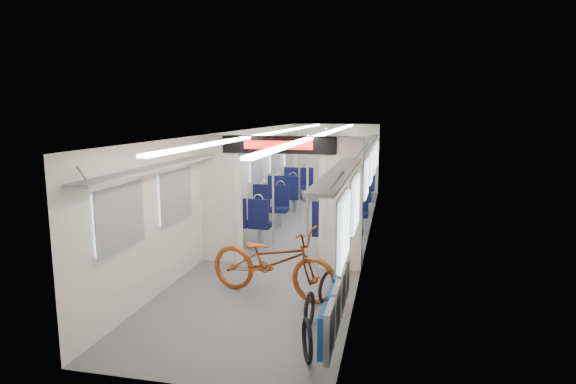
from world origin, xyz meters
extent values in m
plane|color=#515456|center=(0.00, 0.00, 0.00)|extent=(12.00, 12.00, 0.00)
cube|color=silver|center=(-1.45, 0.00, 1.15)|extent=(0.02, 12.00, 2.30)
cube|color=silver|center=(1.45, 0.00, 1.15)|extent=(0.02, 12.00, 2.30)
cube|color=silver|center=(0.00, 6.00, 1.15)|extent=(2.90, 0.02, 2.30)
cube|color=silver|center=(0.00, -6.00, 1.15)|extent=(2.90, 0.02, 2.30)
cube|color=silver|center=(0.00, 0.00, 2.30)|extent=(2.90, 12.00, 0.02)
cube|color=white|center=(-0.55, 0.00, 2.27)|extent=(0.12, 11.40, 0.04)
cube|color=white|center=(0.55, 0.00, 2.27)|extent=(0.12, 11.40, 0.04)
cube|color=silver|center=(-1.12, -2.00, 1.00)|extent=(0.65, 0.18, 2.00)
cube|color=silver|center=(1.12, -2.00, 1.00)|extent=(0.65, 0.18, 2.00)
cube|color=silver|center=(0.00, -2.00, 2.15)|extent=(2.90, 0.18, 0.30)
cylinder|color=silver|center=(-0.80, -2.00, 1.00)|extent=(0.20, 0.20, 2.00)
cylinder|color=silver|center=(0.80, -2.00, 1.00)|extent=(0.20, 0.20, 2.00)
cube|color=black|center=(0.00, -2.11, 2.15)|extent=(2.00, 0.03, 0.30)
cube|color=#FF0C07|center=(0.00, -2.13, 2.15)|extent=(1.20, 0.02, 0.14)
cube|color=white|center=(-1.42, -4.80, 1.40)|extent=(0.04, 1.00, 0.75)
cube|color=white|center=(1.42, -4.80, 1.40)|extent=(0.04, 1.00, 0.75)
cube|color=white|center=(-1.42, -3.20, 1.40)|extent=(0.04, 1.00, 0.75)
cube|color=white|center=(1.42, -3.20, 1.40)|extent=(0.04, 1.00, 0.75)
cube|color=white|center=(-1.42, -0.50, 1.40)|extent=(0.04, 1.00, 0.75)
cube|color=white|center=(1.42, -0.50, 1.40)|extent=(0.04, 1.00, 0.75)
cube|color=white|center=(-1.42, 1.40, 1.40)|extent=(0.04, 1.00, 0.75)
cube|color=white|center=(1.42, 1.40, 1.40)|extent=(0.04, 1.00, 0.75)
cube|color=white|center=(-1.42, 3.30, 1.40)|extent=(0.04, 1.00, 0.75)
cube|color=white|center=(1.42, 3.30, 1.40)|extent=(0.04, 1.00, 0.75)
cube|color=white|center=(-1.42, 5.10, 1.40)|extent=(0.04, 1.00, 0.75)
cube|color=white|center=(1.42, 5.10, 1.40)|extent=(0.04, 1.00, 0.75)
cube|color=gray|center=(-1.27, -4.00, 1.95)|extent=(0.30, 3.60, 0.04)
cube|color=gray|center=(1.27, -4.00, 1.95)|extent=(0.30, 3.60, 0.04)
cube|color=gray|center=(-1.27, 2.00, 1.95)|extent=(0.30, 7.60, 0.04)
cube|color=gray|center=(1.27, 2.00, 1.95)|extent=(0.30, 7.60, 0.04)
cube|color=gray|center=(0.00, 5.94, 1.00)|extent=(0.90, 0.05, 2.00)
imported|color=#914115|center=(0.25, -3.50, 0.54)|extent=(2.14, 1.14, 1.07)
cube|color=gray|center=(1.38, -5.69, 0.58)|extent=(0.06, 0.46, 0.52)
cube|color=navy|center=(1.32, -5.69, 0.58)|extent=(0.06, 0.42, 0.44)
cube|color=gray|center=(1.38, -5.14, 0.58)|extent=(0.06, 0.46, 0.52)
cube|color=navy|center=(1.32, -5.14, 0.58)|extent=(0.06, 0.42, 0.44)
cube|color=gray|center=(1.38, -4.59, 0.58)|extent=(0.06, 0.46, 0.52)
cube|color=navy|center=(1.32, -4.59, 0.58)|extent=(0.06, 0.42, 0.44)
cube|color=gray|center=(1.38, -4.04, 0.58)|extent=(0.06, 0.46, 0.52)
cube|color=navy|center=(1.32, -4.04, 0.58)|extent=(0.06, 0.42, 0.44)
torus|color=black|center=(1.09, -5.29, 0.23)|extent=(0.22, 0.49, 0.51)
torus|color=black|center=(0.96, -4.42, 0.21)|extent=(0.08, 0.47, 0.47)
torus|color=black|center=(1.08, -3.64, 0.22)|extent=(0.21, 0.48, 0.49)
cube|color=black|center=(-0.70, -0.79, 0.40)|extent=(0.43, 0.40, 0.10)
cylinder|color=gray|center=(-0.70, -0.79, 0.17)|extent=(0.10, 0.10, 0.35)
cube|color=black|center=(-0.70, -0.96, 0.71)|extent=(0.43, 0.08, 0.52)
torus|color=silver|center=(-0.70, -0.96, 0.97)|extent=(0.22, 0.03, 0.22)
cube|color=black|center=(-0.70, 0.81, 0.40)|extent=(0.43, 0.40, 0.10)
cylinder|color=gray|center=(-0.70, 0.81, 0.17)|extent=(0.10, 0.10, 0.35)
cube|color=black|center=(-0.70, 0.98, 0.71)|extent=(0.43, 0.08, 0.52)
torus|color=silver|center=(-0.70, 0.98, 0.97)|extent=(0.22, 0.03, 0.22)
cube|color=black|center=(-1.17, -0.79, 0.40)|extent=(0.43, 0.40, 0.10)
cylinder|color=gray|center=(-1.17, -0.79, 0.17)|extent=(0.10, 0.10, 0.35)
cube|color=black|center=(-1.17, -0.96, 0.71)|extent=(0.43, 0.08, 0.52)
torus|color=silver|center=(-1.17, -0.96, 0.97)|extent=(0.22, 0.03, 0.22)
cube|color=black|center=(-1.17, 0.81, 0.40)|extent=(0.43, 0.40, 0.10)
cylinder|color=gray|center=(-1.17, 0.81, 0.17)|extent=(0.10, 0.10, 0.35)
cube|color=black|center=(-1.17, 0.98, 0.71)|extent=(0.43, 0.08, 0.52)
torus|color=silver|center=(-1.17, 0.98, 0.97)|extent=(0.22, 0.03, 0.22)
cube|color=black|center=(0.70, -1.10, 0.40)|extent=(0.48, 0.45, 0.10)
cylinder|color=gray|center=(0.70, -1.10, 0.17)|extent=(0.10, 0.10, 0.35)
cube|color=black|center=(0.70, -1.28, 0.74)|extent=(0.48, 0.09, 0.59)
torus|color=silver|center=(0.70, -1.28, 1.04)|extent=(0.24, 0.03, 0.24)
cube|color=black|center=(0.70, 0.71, 0.40)|extent=(0.48, 0.45, 0.10)
cylinder|color=gray|center=(0.70, 0.71, 0.17)|extent=(0.10, 0.10, 0.35)
cube|color=black|center=(0.70, 0.89, 0.74)|extent=(0.48, 0.09, 0.59)
torus|color=silver|center=(0.70, 0.89, 1.04)|extent=(0.24, 0.03, 0.24)
cube|color=black|center=(1.17, -1.10, 0.40)|extent=(0.48, 0.45, 0.10)
cylinder|color=gray|center=(1.17, -1.10, 0.17)|extent=(0.10, 0.10, 0.35)
cube|color=black|center=(1.17, -1.28, 0.74)|extent=(0.48, 0.09, 0.59)
torus|color=silver|center=(1.17, -1.28, 1.04)|extent=(0.24, 0.03, 0.24)
cube|color=black|center=(1.17, 0.71, 0.40)|extent=(0.48, 0.45, 0.10)
cylinder|color=gray|center=(1.17, 0.71, 0.17)|extent=(0.10, 0.10, 0.35)
cube|color=black|center=(1.17, 0.89, 0.74)|extent=(0.48, 0.09, 0.59)
torus|color=silver|center=(1.17, 0.89, 1.04)|extent=(0.24, 0.03, 0.24)
cube|color=black|center=(-0.70, 2.58, 0.40)|extent=(0.44, 0.41, 0.10)
cylinder|color=gray|center=(-0.70, 2.58, 0.17)|extent=(0.10, 0.10, 0.35)
cube|color=black|center=(-0.70, 2.41, 0.72)|extent=(0.44, 0.08, 0.54)
torus|color=silver|center=(-0.70, 2.41, 0.99)|extent=(0.23, 0.03, 0.23)
cube|color=black|center=(-0.70, 4.26, 0.40)|extent=(0.44, 0.41, 0.10)
cylinder|color=gray|center=(-0.70, 4.26, 0.17)|extent=(0.10, 0.10, 0.35)
cube|color=black|center=(-0.70, 4.43, 0.72)|extent=(0.44, 0.08, 0.54)
torus|color=silver|center=(-0.70, 4.43, 0.99)|extent=(0.23, 0.03, 0.23)
cube|color=black|center=(-1.17, 2.58, 0.40)|extent=(0.44, 0.41, 0.10)
cylinder|color=gray|center=(-1.17, 2.58, 0.17)|extent=(0.10, 0.10, 0.35)
cube|color=black|center=(-1.17, 2.41, 0.72)|extent=(0.44, 0.08, 0.54)
torus|color=silver|center=(-1.17, 2.41, 0.99)|extent=(0.23, 0.03, 0.23)
cube|color=black|center=(-1.17, 4.26, 0.40)|extent=(0.44, 0.41, 0.10)
cylinder|color=gray|center=(-1.17, 4.26, 0.17)|extent=(0.10, 0.10, 0.35)
cube|color=black|center=(-1.17, 4.43, 0.72)|extent=(0.44, 0.08, 0.54)
torus|color=silver|center=(-1.17, 4.43, 0.99)|extent=(0.23, 0.03, 0.23)
cube|color=black|center=(0.70, 2.70, 0.40)|extent=(0.45, 0.42, 0.10)
cylinder|color=gray|center=(0.70, 2.70, 0.17)|extent=(0.10, 0.10, 0.35)
cube|color=black|center=(0.70, 2.53, 0.73)|extent=(0.45, 0.08, 0.55)
torus|color=silver|center=(0.70, 2.53, 1.00)|extent=(0.23, 0.03, 0.23)
cube|color=black|center=(0.70, 4.41, 0.40)|extent=(0.45, 0.42, 0.10)
cylinder|color=gray|center=(0.70, 4.41, 0.17)|extent=(0.10, 0.10, 0.35)
cube|color=black|center=(0.70, 4.58, 0.73)|extent=(0.45, 0.08, 0.55)
torus|color=silver|center=(0.70, 4.58, 1.00)|extent=(0.23, 0.03, 0.23)
cube|color=black|center=(1.17, 2.70, 0.40)|extent=(0.45, 0.42, 0.10)
cylinder|color=gray|center=(1.17, 2.70, 0.17)|extent=(0.10, 0.10, 0.35)
cube|color=black|center=(1.17, 2.53, 0.73)|extent=(0.45, 0.08, 0.55)
torus|color=silver|center=(1.17, 2.53, 1.00)|extent=(0.23, 0.03, 0.23)
cube|color=black|center=(1.17, 4.41, 0.40)|extent=(0.45, 0.42, 0.10)
cylinder|color=gray|center=(1.17, 4.41, 0.17)|extent=(0.10, 0.10, 0.35)
cube|color=black|center=(1.17, 4.58, 0.73)|extent=(0.45, 0.08, 0.55)
torus|color=silver|center=(1.17, 4.58, 1.00)|extent=(0.23, 0.03, 0.23)
cylinder|color=silver|center=(-0.26, -1.45, 1.15)|extent=(0.04, 0.04, 2.30)
cylinder|color=silver|center=(0.40, -1.48, 1.15)|extent=(0.05, 0.05, 2.30)
cylinder|color=silver|center=(-0.37, 1.66, 1.15)|extent=(0.04, 0.04, 2.30)
cylinder|color=silver|center=(0.23, 2.07, 1.15)|extent=(0.04, 0.04, 2.30)
camera|label=1|loc=(1.94, -10.12, 2.72)|focal=30.00mm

